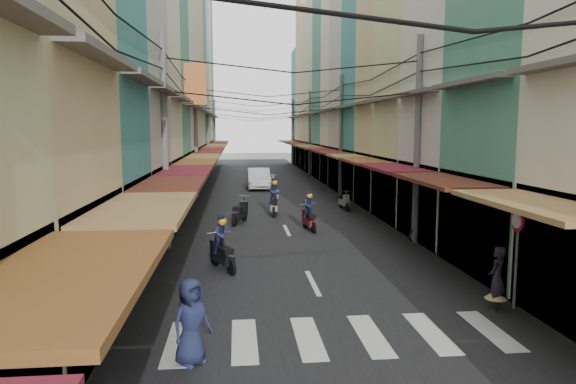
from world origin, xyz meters
TOP-DOWN VIEW (x-y plane):
  - ground at (0.00, 0.00)m, footprint 160.00×160.00m
  - road at (0.00, 20.00)m, footprint 10.00×80.00m
  - sidewalk_left at (-6.50, 20.00)m, footprint 3.00×80.00m
  - sidewalk_right at (6.50, 20.00)m, footprint 3.00×80.00m
  - crosswalk at (-0.00, -6.00)m, footprint 7.55×2.40m
  - building_row_left at (-7.92, 16.56)m, footprint 7.80×67.67m
  - building_row_right at (7.92, 16.45)m, footprint 7.80×68.98m
  - utility_poles at (0.00, 15.01)m, footprint 10.20×66.13m
  - white_car at (-0.55, 22.44)m, footprint 5.53×2.17m
  - bicycle at (5.52, 3.00)m, footprint 1.69×0.74m
  - moving_scooters at (-0.28, 8.18)m, footprint 6.94×24.15m
  - parked_scooters at (4.64, -4.79)m, footprint 13.13×13.11m
  - pedestrians at (-3.28, 3.86)m, footprint 10.38×21.49m
  - traffic_sign at (4.78, -4.70)m, footprint 0.10×0.57m

SIDE VIEW (x-z plane):
  - ground at x=0.00m, z-range 0.00..0.00m
  - white_car at x=-0.55m, z-range -0.98..0.98m
  - bicycle at x=5.52m, z-range -0.57..0.57m
  - road at x=0.00m, z-range 0.00..0.02m
  - crosswalk at x=0.00m, z-range 0.02..0.03m
  - sidewalk_left at x=-6.50m, z-range 0.00..0.06m
  - sidewalk_right at x=6.50m, z-range 0.00..0.06m
  - parked_scooters at x=4.64m, z-range -0.02..0.96m
  - moving_scooters at x=-0.28m, z-range -0.44..1.53m
  - pedestrians at x=-3.28m, z-range -0.09..2.13m
  - traffic_sign at x=4.78m, z-range 0.56..3.16m
  - utility_poles at x=0.00m, z-range 2.49..10.69m
  - building_row_right at x=7.92m, z-range -1.89..20.71m
  - building_row_left at x=-7.92m, z-range -2.07..21.63m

